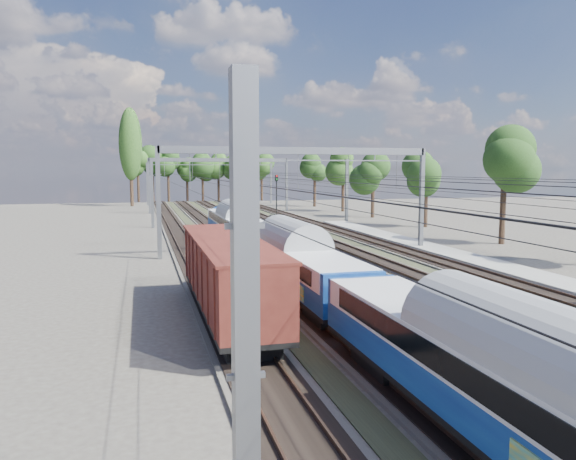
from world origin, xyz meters
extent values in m
plane|color=#47423A|center=(0.00, 0.00, 0.00)|extent=(220.00, 220.00, 0.00)
cube|color=#47423A|center=(-9.00, 45.00, 0.07)|extent=(3.00, 130.00, 0.15)
cube|color=black|center=(-9.00, 45.00, 0.17)|extent=(2.50, 130.00, 0.06)
cube|color=#473326|center=(-9.72, 45.00, 0.27)|extent=(0.08, 130.00, 0.14)
cube|color=#473326|center=(-8.28, 45.00, 0.27)|extent=(0.08, 130.00, 0.14)
cube|color=#47423A|center=(-4.50, 45.00, 0.07)|extent=(3.00, 130.00, 0.15)
cube|color=black|center=(-4.50, 45.00, 0.17)|extent=(2.50, 130.00, 0.06)
cube|color=#473326|center=(-5.22, 45.00, 0.27)|extent=(0.08, 130.00, 0.14)
cube|color=#473326|center=(-3.78, 45.00, 0.27)|extent=(0.08, 130.00, 0.14)
cube|color=#47423A|center=(0.00, 45.00, 0.07)|extent=(3.00, 130.00, 0.15)
cube|color=black|center=(0.00, 45.00, 0.17)|extent=(2.50, 130.00, 0.06)
cube|color=#473326|center=(-0.72, 45.00, 0.27)|extent=(0.08, 130.00, 0.14)
cube|color=#473326|center=(0.72, 45.00, 0.27)|extent=(0.08, 130.00, 0.14)
cube|color=#47423A|center=(4.50, 45.00, 0.07)|extent=(3.00, 130.00, 0.15)
cube|color=black|center=(4.50, 45.00, 0.17)|extent=(2.50, 130.00, 0.06)
cube|color=#473326|center=(3.78, 45.00, 0.27)|extent=(0.08, 130.00, 0.14)
cube|color=#473326|center=(5.22, 45.00, 0.27)|extent=(0.08, 130.00, 0.14)
cube|color=#47423A|center=(9.00, 45.00, 0.07)|extent=(3.00, 130.00, 0.15)
cube|color=black|center=(9.00, 45.00, 0.17)|extent=(2.50, 130.00, 0.06)
cube|color=#473326|center=(8.28, 45.00, 0.27)|extent=(0.08, 130.00, 0.14)
cube|color=#473326|center=(9.72, 45.00, 0.27)|extent=(0.08, 130.00, 0.14)
cube|color=#2D2B1D|center=(-6.75, 45.00, 0.03)|extent=(1.10, 130.00, 0.05)
cube|color=#2D2B1D|center=(-2.25, 45.00, 0.03)|extent=(1.10, 130.00, 0.05)
cube|color=#2D2B1D|center=(2.25, 45.00, 0.03)|extent=(1.10, 130.00, 0.05)
cube|color=#2D2B1D|center=(6.75, 45.00, 0.03)|extent=(1.10, 130.00, 0.05)
cube|color=gray|center=(12.00, 20.00, 0.15)|extent=(3.00, 70.00, 0.30)
cube|color=slate|center=(-11.50, 30.00, 4.50)|extent=(0.35, 0.35, 9.00)
cube|color=slate|center=(11.50, 30.00, 4.50)|extent=(0.35, 0.35, 9.00)
cube|color=slate|center=(0.00, 30.00, 8.70)|extent=(23.00, 0.35, 0.60)
cube|color=slate|center=(-11.50, 78.00, 4.50)|extent=(0.35, 0.35, 9.00)
cube|color=slate|center=(11.50, 78.00, 4.50)|extent=(0.35, 0.35, 9.00)
cube|color=slate|center=(0.00, 78.00, 8.70)|extent=(23.00, 0.35, 0.60)
cube|color=slate|center=(-11.50, -8.00, 4.25)|extent=(0.35, 0.35, 8.50)
cube|color=slate|center=(-11.50, 55.00, 4.25)|extent=(0.35, 0.35, 8.50)
cube|color=slate|center=(-11.50, 100.00, 4.25)|extent=(0.35, 0.35, 8.50)
cube|color=slate|center=(13.80, 55.00, 4.25)|extent=(0.35, 0.35, 8.50)
cube|color=slate|center=(13.80, 100.00, 4.25)|extent=(0.35, 0.35, 8.50)
cylinder|color=black|center=(-9.00, 45.00, 5.50)|extent=(0.03, 130.00, 0.03)
cylinder|color=black|center=(-9.00, 45.00, 6.60)|extent=(0.03, 130.00, 0.03)
cylinder|color=black|center=(-4.50, 45.00, 5.50)|extent=(0.03, 130.00, 0.03)
cylinder|color=black|center=(-4.50, 45.00, 6.60)|extent=(0.03, 130.00, 0.03)
cylinder|color=black|center=(0.00, 45.00, 5.50)|extent=(0.03, 130.00, 0.03)
cylinder|color=black|center=(0.00, 45.00, 6.60)|extent=(0.03, 130.00, 0.03)
cylinder|color=black|center=(4.50, 45.00, 5.50)|extent=(0.03, 130.00, 0.03)
cylinder|color=black|center=(4.50, 45.00, 6.60)|extent=(0.03, 130.00, 0.03)
cylinder|color=black|center=(9.00, 45.00, 5.50)|extent=(0.03, 130.00, 0.03)
cylinder|color=black|center=(9.00, 45.00, 6.60)|extent=(0.03, 130.00, 0.03)
cylinder|color=black|center=(-13.28, 112.13, 3.45)|extent=(0.56, 0.56, 6.90)
sphere|color=#223D16|center=(-13.28, 112.13, 8.97)|extent=(3.89, 3.89, 3.89)
cylinder|color=black|center=(-10.21, 110.53, 3.37)|extent=(0.56, 0.56, 6.75)
sphere|color=#223D16|center=(-10.21, 110.53, 8.77)|extent=(5.23, 5.23, 5.23)
cylinder|color=black|center=(-6.86, 113.91, 3.65)|extent=(0.56, 0.56, 7.30)
sphere|color=#223D16|center=(-6.86, 113.91, 9.49)|extent=(5.19, 5.19, 5.19)
cylinder|color=black|center=(-3.43, 112.32, 3.41)|extent=(0.56, 0.56, 6.83)
sphere|color=#223D16|center=(-3.43, 112.32, 8.88)|extent=(5.03, 5.03, 5.03)
cylinder|color=black|center=(1.04, 112.63, 3.05)|extent=(0.56, 0.56, 6.10)
sphere|color=#223D16|center=(1.04, 112.63, 7.93)|extent=(4.95, 4.95, 4.95)
cylinder|color=black|center=(4.78, 112.44, 3.62)|extent=(0.56, 0.56, 7.24)
sphere|color=#223D16|center=(4.78, 112.44, 9.41)|extent=(5.11, 5.11, 5.11)
cylinder|color=black|center=(7.11, 110.98, 3.46)|extent=(0.56, 0.56, 6.92)
sphere|color=#223D16|center=(7.11, 110.98, 9.00)|extent=(4.44, 4.44, 4.44)
cylinder|color=black|center=(11.18, 111.58, 3.52)|extent=(0.56, 0.56, 7.05)
sphere|color=#223D16|center=(11.18, 111.58, 9.16)|extent=(4.65, 4.65, 4.65)
cylinder|color=black|center=(14.47, 110.77, 3.21)|extent=(0.56, 0.56, 6.43)
sphere|color=#223D16|center=(14.47, 110.77, 8.36)|extent=(4.75, 4.75, 4.75)
cylinder|color=black|center=(19.58, 33.56, 3.38)|extent=(0.56, 0.56, 6.75)
sphere|color=#223D16|center=(19.58, 33.56, 8.78)|extent=(4.53, 4.53, 4.53)
cylinder|color=black|center=(19.55, 44.41, 3.30)|extent=(0.56, 0.56, 6.60)
sphere|color=#223D16|center=(19.55, 44.41, 8.58)|extent=(4.38, 4.38, 4.38)
cylinder|color=black|center=(20.86, 59.42, 2.86)|extent=(0.56, 0.56, 5.72)
sphere|color=#223D16|center=(20.86, 59.42, 7.43)|extent=(4.79, 4.79, 4.79)
cylinder|color=black|center=(21.04, 74.86, 2.94)|extent=(0.56, 0.56, 5.88)
sphere|color=#223D16|center=(21.04, 74.86, 7.65)|extent=(3.92, 3.92, 3.92)
cylinder|color=black|center=(20.54, 88.98, 2.74)|extent=(0.56, 0.56, 5.48)
sphere|color=#223D16|center=(20.54, 88.98, 7.12)|extent=(4.54, 4.54, 4.54)
cylinder|color=black|center=(-14.50, 98.00, 8.00)|extent=(0.70, 0.70, 16.00)
ellipsoid|color=#1E4617|center=(-14.50, 98.00, 12.00)|extent=(4.40, 4.40, 14.08)
cube|color=black|center=(-4.50, 2.00, 0.54)|extent=(1.95, 2.93, 0.78)
cube|color=navy|center=(-4.50, -4.83, 2.00)|extent=(2.73, 19.51, 1.85)
cube|color=silver|center=(-4.50, -4.83, 2.49)|extent=(2.81, 18.73, 0.93)
cube|color=black|center=(-3.09, -4.83, 2.49)|extent=(0.04, 16.58, 0.68)
cylinder|color=#999C9E|center=(-4.50, -4.83, 2.93)|extent=(2.77, 19.51, 2.77)
cube|color=black|center=(-4.50, 8.45, 0.54)|extent=(1.95, 2.93, 0.78)
cube|color=black|center=(-4.50, 22.11, 0.54)|extent=(1.95, 2.93, 0.78)
cube|color=navy|center=(-4.50, 15.28, 2.00)|extent=(2.73, 19.51, 1.85)
cube|color=silver|center=(-4.50, 15.28, 2.49)|extent=(2.81, 18.73, 0.93)
cube|color=black|center=(-3.09, 15.28, 2.49)|extent=(0.04, 16.58, 0.68)
cube|color=yellow|center=(-4.50, 10.99, 1.51)|extent=(2.83, 5.46, 0.68)
cylinder|color=#999C9E|center=(-4.50, 15.28, 2.93)|extent=(2.77, 19.51, 2.77)
cube|color=black|center=(-4.50, 28.56, 0.54)|extent=(1.95, 2.93, 0.78)
cube|color=black|center=(-4.50, 42.22, 0.54)|extent=(1.95, 2.93, 0.78)
cube|color=navy|center=(-4.50, 35.39, 2.00)|extent=(2.73, 19.51, 1.85)
cube|color=silver|center=(-4.50, 35.39, 2.49)|extent=(2.81, 18.73, 0.93)
cube|color=black|center=(-3.09, 35.39, 2.49)|extent=(0.04, 16.58, 0.68)
cube|color=yellow|center=(-4.50, 31.10, 1.51)|extent=(2.83, 5.46, 0.68)
cylinder|color=#999C9E|center=(-4.50, 35.39, 2.93)|extent=(2.77, 19.51, 2.77)
cube|color=black|center=(-9.00, 5.12, 0.52)|extent=(2.08, 2.71, 0.73)
cube|color=black|center=(-9.00, 15.33, 0.52)|extent=(2.08, 2.71, 0.73)
cube|color=black|center=(-9.00, 10.22, 0.99)|extent=(2.81, 14.59, 0.21)
cube|color=#4A1913|center=(-9.00, 10.22, 2.45)|extent=(2.81, 14.59, 2.71)
cube|color=#4A1913|center=(-9.00, 10.22, 3.86)|extent=(3.02, 14.59, 0.13)
imported|color=black|center=(1.57, 46.89, 1.00)|extent=(0.72, 0.86, 2.00)
cylinder|color=black|center=(3.85, 53.74, 2.84)|extent=(0.16, 0.16, 5.68)
cube|color=black|center=(3.85, 53.74, 6.07)|extent=(0.43, 0.31, 0.79)
sphere|color=red|center=(3.85, 53.59, 6.30)|extent=(0.18, 0.18, 0.18)
sphere|color=#0C9919|center=(3.85, 53.59, 5.90)|extent=(0.18, 0.18, 0.18)
cylinder|color=black|center=(8.55, 89.96, 2.64)|extent=(0.15, 0.15, 5.28)
cube|color=black|center=(8.55, 89.96, 5.65)|extent=(0.39, 0.26, 0.74)
sphere|color=red|center=(8.55, 89.83, 5.86)|extent=(0.17, 0.17, 0.17)
sphere|color=#0C9919|center=(8.55, 89.83, 5.49)|extent=(0.17, 0.17, 0.17)
camera|label=1|loc=(-12.86, -15.52, 7.14)|focal=35.00mm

